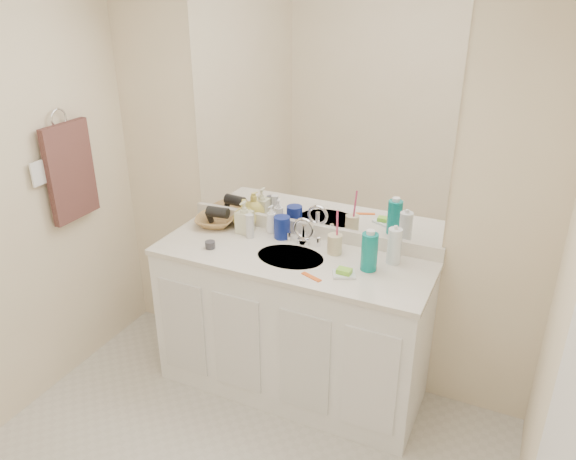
# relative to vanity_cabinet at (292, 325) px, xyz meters

# --- Properties ---
(wall_back) EXTENTS (2.60, 0.02, 2.40)m
(wall_back) POSITION_rel_vanity_cabinet_xyz_m (0.00, 0.28, 0.77)
(wall_back) COLOR #F9E7C3
(wall_back) RESTS_ON floor
(wall_right) EXTENTS (0.02, 2.60, 2.40)m
(wall_right) POSITION_rel_vanity_cabinet_xyz_m (1.30, -1.02, 0.77)
(wall_right) COLOR #F9E7C3
(wall_right) RESTS_ON floor
(vanity_cabinet) EXTENTS (1.50, 0.55, 0.85)m
(vanity_cabinet) POSITION_rel_vanity_cabinet_xyz_m (0.00, 0.00, 0.00)
(vanity_cabinet) COLOR white
(vanity_cabinet) RESTS_ON floor
(countertop) EXTENTS (1.52, 0.57, 0.03)m
(countertop) POSITION_rel_vanity_cabinet_xyz_m (0.00, 0.00, 0.44)
(countertop) COLOR silver
(countertop) RESTS_ON vanity_cabinet
(backsplash) EXTENTS (1.52, 0.03, 0.08)m
(backsplash) POSITION_rel_vanity_cabinet_xyz_m (0.00, 0.26, 0.50)
(backsplash) COLOR silver
(backsplash) RESTS_ON countertop
(sink_basin) EXTENTS (0.37, 0.37, 0.02)m
(sink_basin) POSITION_rel_vanity_cabinet_xyz_m (0.00, -0.02, 0.44)
(sink_basin) COLOR silver
(sink_basin) RESTS_ON countertop
(faucet) EXTENTS (0.02, 0.02, 0.11)m
(faucet) POSITION_rel_vanity_cabinet_xyz_m (0.00, 0.16, 0.51)
(faucet) COLOR silver
(faucet) RESTS_ON countertop
(mirror) EXTENTS (1.48, 0.01, 1.20)m
(mirror) POSITION_rel_vanity_cabinet_xyz_m (0.00, 0.27, 1.14)
(mirror) COLOR white
(mirror) RESTS_ON wall_back
(blue_mug) EXTENTS (0.10, 0.10, 0.13)m
(blue_mug) POSITION_rel_vanity_cabinet_xyz_m (-0.14, 0.18, 0.52)
(blue_mug) COLOR navy
(blue_mug) RESTS_ON countertop
(tan_cup) EXTENTS (0.10, 0.10, 0.11)m
(tan_cup) POSITION_rel_vanity_cabinet_xyz_m (0.20, 0.12, 0.51)
(tan_cup) COLOR beige
(tan_cup) RESTS_ON countertop
(toothbrush) EXTENTS (0.02, 0.04, 0.22)m
(toothbrush) POSITION_rel_vanity_cabinet_xyz_m (0.21, 0.12, 0.60)
(toothbrush) COLOR #E63C6E
(toothbrush) RESTS_ON tan_cup
(mouthwash_bottle) EXTENTS (0.11, 0.11, 0.20)m
(mouthwash_bottle) POSITION_rel_vanity_cabinet_xyz_m (0.42, 0.02, 0.55)
(mouthwash_bottle) COLOR #0A837D
(mouthwash_bottle) RESTS_ON countertop
(clear_pump_bottle) EXTENTS (0.09, 0.09, 0.19)m
(clear_pump_bottle) POSITION_rel_vanity_cabinet_xyz_m (0.52, 0.15, 0.55)
(clear_pump_bottle) COLOR white
(clear_pump_bottle) RESTS_ON countertop
(soap_dish) EXTENTS (0.14, 0.13, 0.01)m
(soap_dish) POSITION_rel_vanity_cabinet_xyz_m (0.33, -0.09, 0.46)
(soap_dish) COLOR white
(soap_dish) RESTS_ON countertop
(green_soap) EXTENTS (0.07, 0.05, 0.03)m
(green_soap) POSITION_rel_vanity_cabinet_xyz_m (0.33, -0.09, 0.48)
(green_soap) COLOR #85D834
(green_soap) RESTS_ON soap_dish
(orange_comb) EXTENTS (0.12, 0.07, 0.01)m
(orange_comb) POSITION_rel_vanity_cabinet_xyz_m (0.19, -0.18, 0.46)
(orange_comb) COLOR #EA5918
(orange_comb) RESTS_ON countertop
(dark_jar) EXTENTS (0.07, 0.07, 0.04)m
(dark_jar) POSITION_rel_vanity_cabinet_xyz_m (-0.44, -0.11, 0.47)
(dark_jar) COLOR #36353D
(dark_jar) RESTS_ON countertop
(extra_white_bottle) EXTENTS (0.05, 0.05, 0.14)m
(extra_white_bottle) POSITION_rel_vanity_cabinet_xyz_m (-0.31, 0.10, 0.53)
(extra_white_bottle) COLOR silver
(extra_white_bottle) RESTS_ON countertop
(soap_bottle_white) EXTENTS (0.07, 0.07, 0.17)m
(soap_bottle_white) POSITION_rel_vanity_cabinet_xyz_m (-0.23, 0.22, 0.54)
(soap_bottle_white) COLOR white
(soap_bottle_white) RESTS_ON countertop
(soap_bottle_cream) EXTENTS (0.09, 0.09, 0.19)m
(soap_bottle_cream) POSITION_rel_vanity_cabinet_xyz_m (-0.37, 0.15, 0.55)
(soap_bottle_cream) COLOR beige
(soap_bottle_cream) RESTS_ON countertop
(soap_bottle_yellow) EXTENTS (0.17, 0.17, 0.18)m
(soap_bottle_yellow) POSITION_rel_vanity_cabinet_xyz_m (-0.40, 0.20, 0.54)
(soap_bottle_yellow) COLOR #D8C754
(soap_bottle_yellow) RESTS_ON countertop
(wicker_basket) EXTENTS (0.29, 0.29, 0.06)m
(wicker_basket) POSITION_rel_vanity_cabinet_xyz_m (-0.58, 0.16, 0.48)
(wicker_basket) COLOR #9E7440
(wicker_basket) RESTS_ON countertop
(hair_dryer) EXTENTS (0.14, 0.08, 0.07)m
(hair_dryer) POSITION_rel_vanity_cabinet_xyz_m (-0.56, 0.16, 0.54)
(hair_dryer) COLOR black
(hair_dryer) RESTS_ON wicker_basket
(towel_ring) EXTENTS (0.01, 0.11, 0.11)m
(towel_ring) POSITION_rel_vanity_cabinet_xyz_m (-1.27, -0.25, 1.12)
(towel_ring) COLOR silver
(towel_ring) RESTS_ON wall_left
(hand_towel) EXTENTS (0.04, 0.32, 0.55)m
(hand_towel) POSITION_rel_vanity_cabinet_xyz_m (-1.25, -0.25, 0.82)
(hand_towel) COLOR #38201E
(hand_towel) RESTS_ON towel_ring
(switch_plate) EXTENTS (0.01, 0.08, 0.13)m
(switch_plate) POSITION_rel_vanity_cabinet_xyz_m (-1.27, -0.45, 0.88)
(switch_plate) COLOR white
(switch_plate) RESTS_ON wall_left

